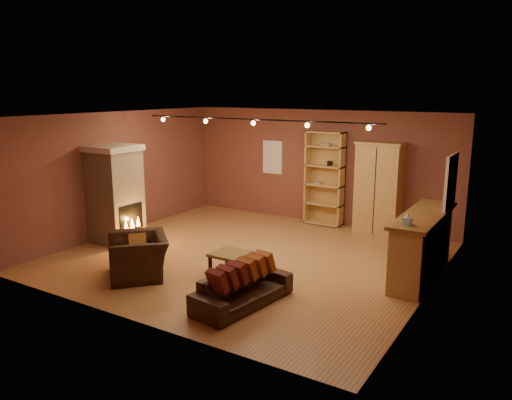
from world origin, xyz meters
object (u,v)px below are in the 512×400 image
Objects in this scene: fireplace at (115,194)px; bar_counter at (422,245)px; bookcase at (326,178)px; loveseat at (243,283)px; coffee_table at (230,256)px; armoire at (378,188)px; armchair at (138,249)px.

bar_counter is at bearing 11.81° from fireplace.
fireplace is at bearing -168.19° from bar_counter.
loveseat is at bearing -80.07° from bookcase.
bookcase reaches higher than coffee_table.
armoire is 4.33m from coffee_table.
armchair is at bearing -105.26° from bookcase.
bar_counter is 3.40m from coffee_table.
bookcase is at bearing 48.49° from fireplace.
fireplace is at bearing -172.47° from armchair.
armchair is at bearing 96.82° from loveseat.
loveseat is at bearing -95.68° from armoire.
fireplace is 2.39m from armchair.
loveseat reaches higher than coffee_table.
fireplace reaches higher than coffee_table.
armoire is at bearing 37.40° from fireplace.
armoire reaches higher than bar_counter.
bar_counter is (1.56, -2.27, -0.48)m from armoire.
bar_counter is at bearing 72.73° from armchair.
fireplace reaches higher than armchair.
bookcase is 5.23m from loveseat.
armoire is at bearing 71.92° from coffee_table.
armchair is at bearing -119.43° from armoire.
armchair is at bearing -34.05° from fireplace.
fireplace is at bearing -142.60° from armoire.
bar_counter is at bearing -55.56° from armoire.
coffee_table is at bearing -89.26° from bookcase.
bookcase is 5.26m from armchair.
fireplace is 1.57× the size of armchair.
armoire is 5.01m from loveseat.
loveseat is 1.33× the size of armchair.
bookcase is 4.29m from coffee_table.
bar_counter is at bearing 31.81° from coffee_table.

